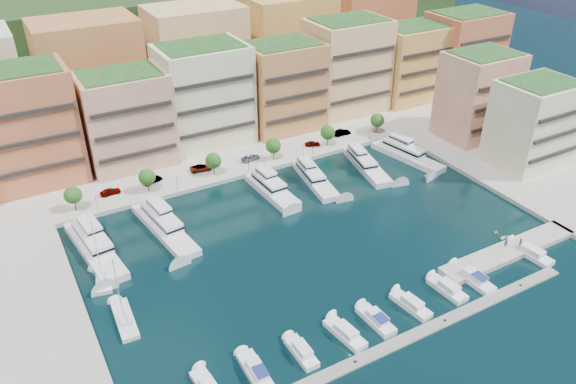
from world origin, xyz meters
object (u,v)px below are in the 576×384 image
Objects in this scene: tree_5 at (377,120)px; yacht_4 at (314,178)px; tender_2 at (509,239)px; yacht_0 at (93,245)px; yacht_3 at (271,188)px; cruiser_7 at (473,278)px; person_1 at (520,242)px; cruiser_9 at (530,253)px; car_5 at (342,133)px; sailboat_2 at (104,281)px; car_1 at (152,180)px; tender_3 at (496,232)px; yacht_1 at (163,226)px; cruiser_2 at (302,352)px; lamppost_1 at (177,178)px; lamppost_0 at (95,199)px; lamppost_4 at (370,130)px; car_0 at (110,191)px; car_4 at (312,143)px; tree_3 at (273,146)px; lamppost_2 at (248,160)px; car_2 at (201,168)px; tree_2 at (213,161)px; tree_0 at (73,195)px; tree_1 at (147,177)px; cruiser_4 at (376,320)px; cruiser_5 at (411,305)px; lamppost_3 at (313,144)px; car_3 at (250,158)px; sailboat_1 at (125,320)px; cruiser_6 at (448,289)px; yacht_5 at (365,164)px.

tree_5 is 31.38m from yacht_4.
tree_5 is 53.08m from tender_2.
yacht_0 and yacht_3 have the same top height.
person_1 is (14.66, 2.39, 1.28)m from cruiser_7.
car_5 is at bearing 91.86° from cruiser_9.
sailboat_2 reaches higher than car_1.
car_5 is at bearing -16.15° from tender_3.
yacht_1 is 43.66m from cruiser_2.
lamppost_1 is 0.22× the size of yacht_4.
lamppost_0 is 58.63m from cruiser_2.
lamppost_4 is 0.92× the size of car_0.
car_4 is 58.75m from person_1.
car_0 is at bearing 102.61° from cruiser_2.
car_0 is at bearing 177.66° from tree_5.
tree_3 is 54.97m from sailboat_2.
lamppost_2 is 0.59× the size of cruiser_2.
car_5 reaches higher than car_4.
tree_2 is at bearing -142.89° from car_2.
yacht_0 reaches higher than lamppost_0.
tender_2 is at bearing 84.54° from cruiser_9.
car_1 is (-55.59, 55.93, 1.40)m from tender_2.
tree_0 is 16.00m from tree_1.
yacht_4 is at bearing 70.72° from cruiser_4.
lamppost_0 is 0.22× the size of yacht_4.
lamppost_4 is (44.00, -2.30, -0.92)m from tree_2.
tree_2 is at bearing 25.35° from yacht_0.
tree_2 is 4.94m from car_2.
lamppost_1 is 59.83m from cruiser_5.
yacht_3 is (40.43, 2.66, 0.00)m from yacht_0.
lamppost_3 is 0.32× the size of sailboat_2.
car_3 reaches higher than car_4.
tender_2 is at bearing -51.68° from tree_2.
cruiser_4 is 36.92m from cruiser_9.
cruiser_7 is 0.68× the size of sailboat_2.
sailboat_1 is 2.80× the size of car_1.
yacht_0 is 56.00m from cruiser_4.
cruiser_9 is at bearing -45.57° from tree_1.
cruiser_6 is at bearing -90.08° from yacht_4.
lamppost_0 is 1.07× the size of car_4.
car_5 is at bearing 8.54° from tree_3.
cruiser_4 is at bearing -94.06° from lamppost_2.
car_0 is 62.83m from car_5.
car_3 is at bearing 32.98° from sailboat_2.
cruiser_7 is (-22.27, -58.12, -4.17)m from tree_5.
cruiser_6 is 20.88m from person_1.
tree_3 is 23.14m from yacht_5.
yacht_4 is (-28.25, -13.17, -3.65)m from tree_5.
yacht_0 reaches higher than car_2.
cruiser_7 is at bearing -179.92° from cruiser_9.
sailboat_2 is at bearing 141.80° from car_2.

